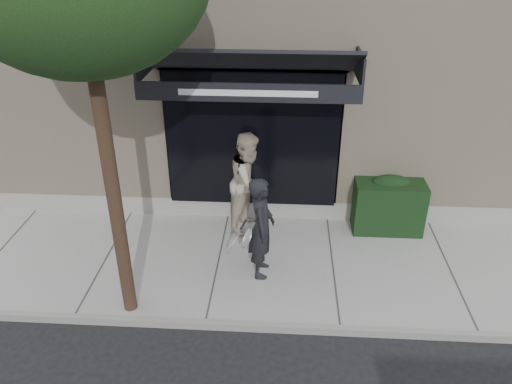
{
  "coord_description": "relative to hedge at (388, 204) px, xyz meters",
  "views": [
    {
      "loc": [
        -0.9,
        -7.11,
        5.35
      ],
      "look_at": [
        -1.38,
        0.6,
        1.18
      ],
      "focal_mm": 35.0,
      "sensor_mm": 36.0,
      "label": 1
    }
  ],
  "objects": [
    {
      "name": "curb",
      "position": [
        -1.1,
        -2.8,
        -0.59
      ],
      "size": [
        20.0,
        0.1,
        0.14
      ],
      "primitive_type": "cube",
      "color": "gray",
      "rests_on": "ground"
    },
    {
      "name": "building_facade",
      "position": [
        -1.11,
        3.71,
        2.08
      ],
      "size": [
        14.3,
        8.04,
        5.64
      ],
      "color": "beige",
      "rests_on": "ground"
    },
    {
      "name": "hedge",
      "position": [
        0.0,
        0.0,
        0.0
      ],
      "size": [
        1.3,
        0.7,
        1.14
      ],
      "color": "black",
      "rests_on": "sidewalk"
    },
    {
      "name": "pedestrian_back",
      "position": [
        -2.63,
        -0.09,
        0.43
      ],
      "size": [
        1.04,
        1.15,
        1.95
      ],
      "color": "#C1B29A",
      "rests_on": "sidewalk"
    },
    {
      "name": "pedestrian_front",
      "position": [
        -2.34,
        -1.54,
        0.35
      ],
      "size": [
        0.76,
        0.8,
        1.77
      ],
      "color": "black",
      "rests_on": "sidewalk"
    },
    {
      "name": "sidewalk",
      "position": [
        -1.1,
        -1.25,
        -0.6
      ],
      "size": [
        20.0,
        3.0,
        0.12
      ],
      "primitive_type": "cube",
      "color": "gray",
      "rests_on": "ground"
    },
    {
      "name": "ground",
      "position": [
        -1.1,
        -1.25,
        -0.66
      ],
      "size": [
        80.0,
        80.0,
        0.0
      ],
      "primitive_type": "plane",
      "color": "black",
      "rests_on": "ground"
    }
  ]
}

